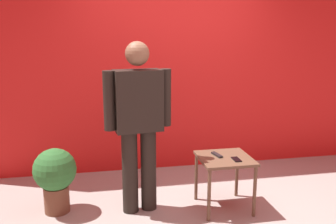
% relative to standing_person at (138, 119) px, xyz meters
% --- Properties ---
extents(ground_plane, '(12.00, 12.00, 0.00)m').
position_rel_standing_person_xyz_m(ground_plane, '(0.58, -0.31, -0.99)').
color(ground_plane, '#9E9991').
extents(back_wall_red, '(5.37, 0.12, 3.36)m').
position_rel_standing_person_xyz_m(back_wall_red, '(0.58, 1.23, 0.69)').
color(back_wall_red, red).
rests_on(back_wall_red, ground_plane).
extents(standing_person, '(0.70, 0.30, 1.77)m').
position_rel_standing_person_xyz_m(standing_person, '(0.00, 0.00, 0.00)').
color(standing_person, black).
rests_on(standing_person, ground_plane).
extents(side_table, '(0.54, 0.54, 0.57)m').
position_rel_standing_person_xyz_m(side_table, '(0.89, -0.13, -0.50)').
color(side_table, brown).
rests_on(side_table, ground_plane).
extents(cell_phone, '(0.07, 0.14, 0.01)m').
position_rel_standing_person_xyz_m(cell_phone, '(0.97, -0.23, -0.41)').
color(cell_phone, black).
rests_on(cell_phone, side_table).
extents(tv_remote, '(0.08, 0.18, 0.02)m').
position_rel_standing_person_xyz_m(tv_remote, '(0.82, -0.07, -0.41)').
color(tv_remote, black).
rests_on(tv_remote, side_table).
extents(potted_plant, '(0.44, 0.44, 0.69)m').
position_rel_standing_person_xyz_m(potted_plant, '(-0.86, 0.12, -0.58)').
color(potted_plant, brown).
rests_on(potted_plant, ground_plane).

